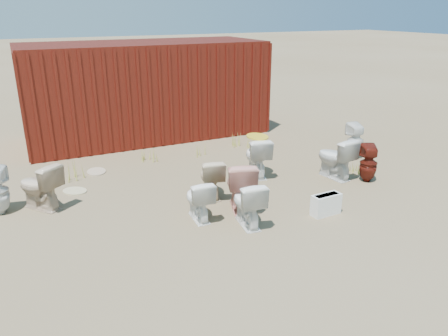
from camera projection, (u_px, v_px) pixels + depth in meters
name	position (u px, v px, depth m)	size (l,w,h in m)	color
ground	(240.00, 210.00, 7.33)	(100.00, 100.00, 0.00)	brown
shipping_container	(146.00, 90.00, 11.30)	(6.00, 2.40, 2.40)	#44170B
toilet_front_a	(198.00, 199.00, 6.91)	(0.38, 0.66, 0.68)	white
toilet_front_pink	(240.00, 185.00, 7.24)	(0.48, 0.84, 0.86)	tan
toilet_front_c	(248.00, 203.00, 6.71)	(0.41, 0.72, 0.74)	white
toilet_front_maroon	(368.00, 163.00, 8.42)	(0.33, 0.34, 0.74)	#59180F
toilet_front_e	(335.00, 158.00, 8.60)	(0.46, 0.81, 0.82)	silver
toilet_back_beige_left	(39.00, 186.00, 7.25)	(0.45, 0.78, 0.80)	#C3AB8F
toilet_back_beige_right	(211.00, 178.00, 7.73)	(0.41, 0.71, 0.73)	beige
toilet_back_yellowlid	(257.00, 156.00, 8.71)	(0.45, 0.79, 0.80)	white
toilet_back_e	(355.00, 141.00, 9.75)	(0.36, 0.37, 0.80)	white
yellow_lid	(257.00, 136.00, 8.57)	(0.41, 0.51, 0.03)	gold
loose_tank	(326.00, 205.00, 7.11)	(0.50, 0.20, 0.35)	white
loose_lid_near	(96.00, 172.00, 9.01)	(0.38, 0.49, 0.02)	tan
loose_lid_far	(75.00, 191.00, 8.05)	(0.36, 0.47, 0.02)	#C5BD8F
weed_clump_a	(76.00, 171.00, 8.58)	(0.36, 0.36, 0.34)	#A7A642
weed_clump_b	(201.00, 150.00, 10.00)	(0.32, 0.32, 0.27)	#A7A642
weed_clump_c	(253.00, 142.00, 10.53)	(0.36, 0.36, 0.31)	#A7A642
weed_clump_d	(149.00, 156.00, 9.60)	(0.30, 0.30, 0.26)	#A7A642
weed_clump_e	(237.00, 140.00, 10.69)	(0.34, 0.34, 0.29)	#A7A642
weed_clump_f	(355.00, 167.00, 8.96)	(0.28, 0.28, 0.23)	#A7A642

